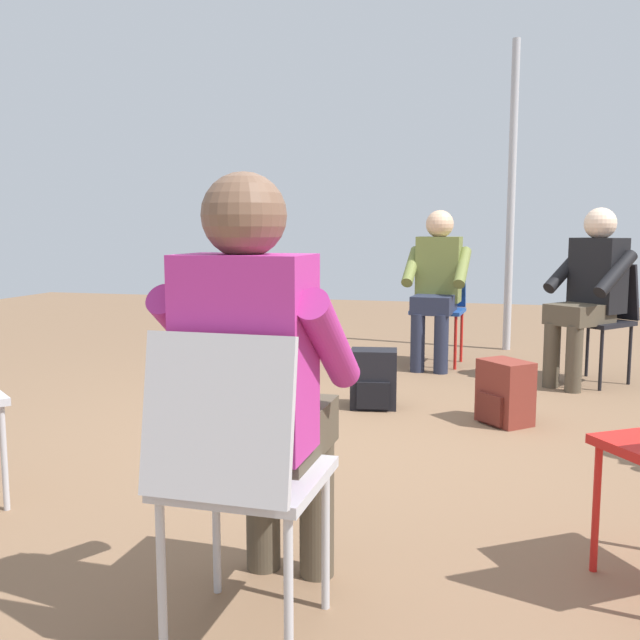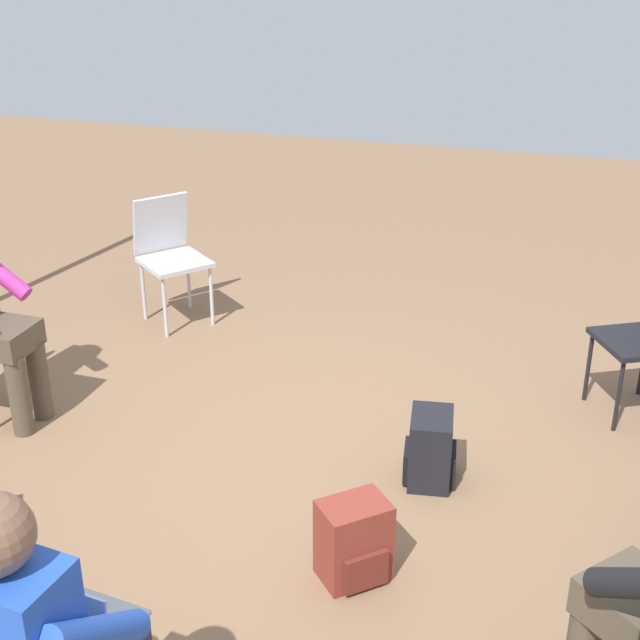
% 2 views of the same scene
% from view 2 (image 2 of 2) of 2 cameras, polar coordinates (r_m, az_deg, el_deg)
% --- Properties ---
extents(ground_plane, '(14.00, 14.00, 0.00)m').
position_cam_2_polar(ground_plane, '(4.49, -0.57, -9.88)').
color(ground_plane, brown).
extents(chair_northeast, '(0.58, 0.58, 0.85)m').
position_cam_2_polar(chair_northeast, '(6.04, -9.61, 4.41)').
color(chair_northeast, '#B7B7BC').
rests_on(chair_northeast, ground).
extents(backpack_near_laptop_user, '(0.31, 0.28, 0.36)m').
position_cam_2_polar(backpack_near_laptop_user, '(4.40, 7.07, -8.39)').
color(backpack_near_laptop_user, black).
rests_on(backpack_near_laptop_user, ground).
extents(backpack_by_empty_chair, '(0.34, 0.34, 0.36)m').
position_cam_2_polar(backpack_by_empty_chair, '(3.81, 2.16, -14.17)').
color(backpack_by_empty_chair, maroon).
rests_on(backpack_by_empty_chair, ground).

